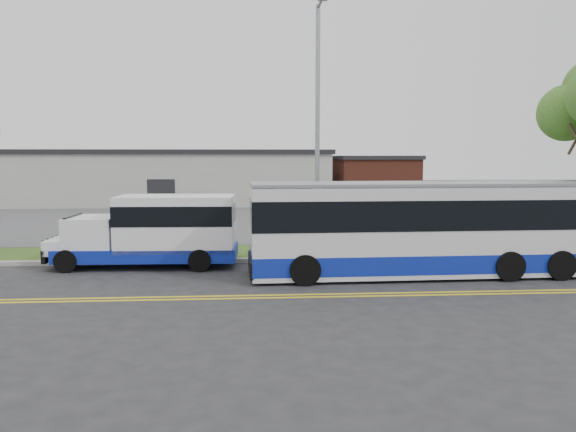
{
  "coord_description": "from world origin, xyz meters",
  "views": [
    {
      "loc": [
        0.29,
        -19.12,
        3.85
      ],
      "look_at": [
        1.79,
        1.93,
        1.6
      ],
      "focal_mm": 35.0,
      "sensor_mm": 36.0,
      "label": 1
    }
  ],
  "objects": [
    {
      "name": "verge",
      "position": [
        0.0,
        2.9,
        0.05
      ],
      "size": [
        80.0,
        3.3,
        0.1
      ],
      "primitive_type": "cube",
      "color": "#34501A",
      "rests_on": "ground"
    },
    {
      "name": "parked_car_a",
      "position": [
        -4.99,
        11.47,
        0.77
      ],
      "size": [
        2.09,
        4.24,
        1.34
      ],
      "primitive_type": "imported",
      "rotation": [
        0.0,
        0.0,
        0.17
      ],
      "color": "#B0B3B8",
      "rests_on": "parking_lot"
    },
    {
      "name": "streetlight_near",
      "position": [
        3.0,
        2.73,
        5.23
      ],
      "size": [
        0.35,
        1.53,
        9.5
      ],
      "color": "gray",
      "rests_on": "verge"
    },
    {
      "name": "brick_wing",
      "position": [
        10.5,
        26.0,
        1.96
      ],
      "size": [
        6.3,
        7.3,
        3.9
      ],
      "color": "brown",
      "rests_on": "ground"
    },
    {
      "name": "shuttle_bus",
      "position": [
        -2.86,
        0.58,
        1.33
      ],
      "size": [
        6.57,
        2.39,
        2.49
      ],
      "rotation": [
        0.0,
        0.0,
        -0.04
      ],
      "color": "#0E219A",
      "rests_on": "ground"
    },
    {
      "name": "lane_line_south",
      "position": [
        0.0,
        -4.15,
        0.01
      ],
      "size": [
        70.0,
        0.12,
        0.01
      ],
      "primitive_type": "cube",
      "color": "yellow",
      "rests_on": "ground"
    },
    {
      "name": "parking_lot",
      "position": [
        0.0,
        17.0,
        0.05
      ],
      "size": [
        80.0,
        25.0,
        0.1
      ],
      "primitive_type": "cube",
      "color": "#4C4C4F",
      "rests_on": "ground"
    },
    {
      "name": "curb",
      "position": [
        0.0,
        1.1,
        0.07
      ],
      "size": [
        80.0,
        0.3,
        0.15
      ],
      "primitive_type": "cube",
      "color": "#9E9B93",
      "rests_on": "ground"
    },
    {
      "name": "lane_line_north",
      "position": [
        0.0,
        -3.85,
        0.01
      ],
      "size": [
        70.0,
        0.12,
        0.01
      ],
      "primitive_type": "cube",
      "color": "yellow",
      "rests_on": "ground"
    },
    {
      "name": "pedestrian",
      "position": [
        -4.31,
        4.0,
        1.04
      ],
      "size": [
        0.78,
        0.63,
        1.87
      ],
      "primitive_type": "imported",
      "rotation": [
        0.0,
        0.0,
        3.44
      ],
      "color": "black",
      "rests_on": "verge"
    },
    {
      "name": "grocery_bag_left",
      "position": [
        -4.61,
        3.75,
        0.26
      ],
      "size": [
        0.32,
        0.32,
        0.32
      ],
      "primitive_type": "sphere",
      "color": "white",
      "rests_on": "verge"
    },
    {
      "name": "transit_bus",
      "position": [
        5.75,
        -1.47,
        1.53
      ],
      "size": [
        10.92,
        2.81,
        3.02
      ],
      "rotation": [
        0.0,
        0.0,
        0.02
      ],
      "color": "silver",
      "rests_on": "ground"
    },
    {
      "name": "grocery_bag_right",
      "position": [
        -4.01,
        4.25,
        0.26
      ],
      "size": [
        0.32,
        0.32,
        0.32
      ],
      "primitive_type": "sphere",
      "color": "white",
      "rests_on": "verge"
    },
    {
      "name": "ground",
      "position": [
        0.0,
        0.0,
        0.0
      ],
      "size": [
        140.0,
        140.0,
        0.0
      ],
      "primitive_type": "plane",
      "color": "#28282B",
      "rests_on": "ground"
    },
    {
      "name": "commercial_building",
      "position": [
        -6.0,
        27.0,
        2.18
      ],
      "size": [
        25.4,
        10.4,
        4.35
      ],
      "color": "#9E9E99",
      "rests_on": "ground"
    }
  ]
}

